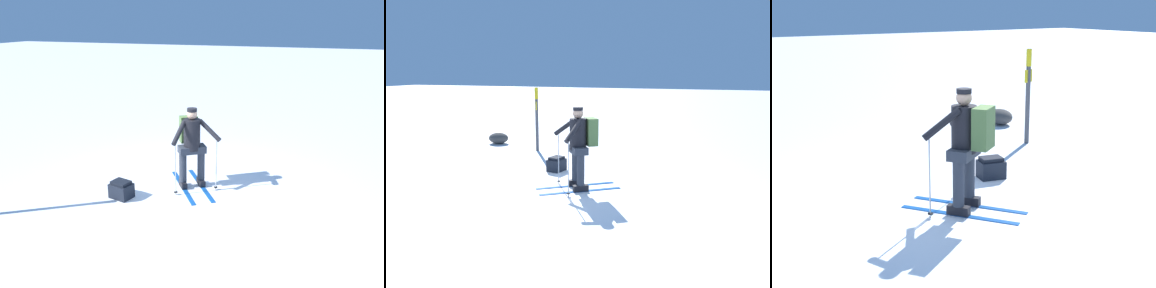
# 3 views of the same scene
# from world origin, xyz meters

# --- Properties ---
(ground_plane) EXTENTS (80.00, 80.00, 0.00)m
(ground_plane) POSITION_xyz_m (0.00, 0.00, 0.00)
(ground_plane) COLOR white
(skier) EXTENTS (1.61, 1.32, 1.63)m
(skier) POSITION_xyz_m (0.28, 0.06, 0.94)
(skier) COLOR #144C9E
(skier) RESTS_ON ground_plane
(dropped_backpack) EXTENTS (0.40, 0.46, 0.34)m
(dropped_backpack) POSITION_xyz_m (-0.67, 1.14, 0.16)
(dropped_backpack) COLOR black
(dropped_backpack) RESTS_ON ground_plane
(trail_marker) EXTENTS (0.10, 0.24, 1.84)m
(trail_marker) POSITION_xyz_m (-2.04, 3.01, 1.08)
(trail_marker) COLOR #4C4C51
(trail_marker) RESTS_ON ground_plane
(rock_boulder) EXTENTS (0.64, 0.54, 0.35)m
(rock_boulder) POSITION_xyz_m (-3.68, 3.59, 0.18)
(rock_boulder) COLOR #474442
(rock_boulder) RESTS_ON ground_plane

